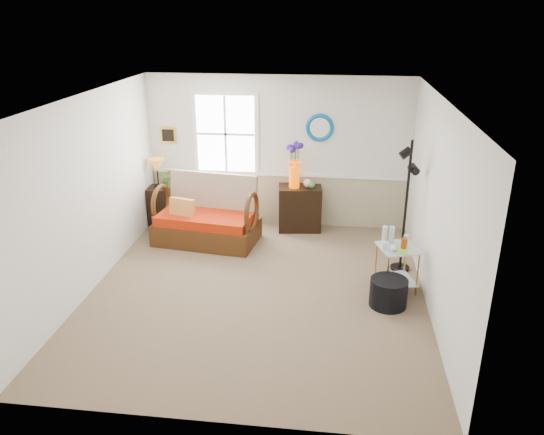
# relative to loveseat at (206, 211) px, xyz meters

# --- Properties ---
(floor) EXTENTS (4.50, 5.00, 0.01)m
(floor) POSITION_rel_loveseat_xyz_m (1.07, -1.54, -0.53)
(floor) COLOR brown
(floor) RESTS_ON ground
(ceiling) EXTENTS (4.50, 5.00, 0.01)m
(ceiling) POSITION_rel_loveseat_xyz_m (1.07, -1.54, 2.07)
(ceiling) COLOR white
(ceiling) RESTS_ON walls
(walls) EXTENTS (4.51, 5.01, 2.60)m
(walls) POSITION_rel_loveseat_xyz_m (1.07, -1.54, 0.77)
(walls) COLOR silver
(walls) RESTS_ON floor
(wainscot) EXTENTS (4.46, 0.02, 0.90)m
(wainscot) POSITION_rel_loveseat_xyz_m (1.07, 0.94, -0.08)
(wainscot) COLOR tan
(wainscot) RESTS_ON walls
(chair_rail) EXTENTS (4.46, 0.04, 0.06)m
(chair_rail) POSITION_rel_loveseat_xyz_m (1.07, 0.93, 0.39)
(chair_rail) COLOR white
(chair_rail) RESTS_ON walls
(window) EXTENTS (1.14, 0.06, 1.44)m
(window) POSITION_rel_loveseat_xyz_m (0.17, 0.93, 1.07)
(window) COLOR white
(window) RESTS_ON walls
(picture) EXTENTS (0.28, 0.03, 0.28)m
(picture) POSITION_rel_loveseat_xyz_m (-0.85, 0.94, 1.02)
(picture) COLOR #B8832B
(picture) RESTS_ON walls
(mirror) EXTENTS (0.47, 0.07, 0.47)m
(mirror) POSITION_rel_loveseat_xyz_m (1.77, 0.94, 1.22)
(mirror) COLOR #0770B0
(mirror) RESTS_ON walls
(loveseat) EXTENTS (1.74, 1.13, 1.06)m
(loveseat) POSITION_rel_loveseat_xyz_m (0.00, 0.00, 0.00)
(loveseat) COLOR #502C0E
(loveseat) RESTS_ON floor
(throw_pillow) EXTENTS (0.43, 0.21, 0.42)m
(throw_pillow) POSITION_rel_loveseat_xyz_m (-0.37, -0.11, 0.02)
(throw_pillow) COLOR orange
(throw_pillow) RESTS_ON loveseat
(lamp_stand) EXTENTS (0.40, 0.40, 0.69)m
(lamp_stand) POSITION_rel_loveseat_xyz_m (-0.98, 0.63, -0.19)
(lamp_stand) COLOR black
(lamp_stand) RESTS_ON floor
(table_lamp) EXTENTS (0.35, 0.35, 0.52)m
(table_lamp) POSITION_rel_loveseat_xyz_m (-0.99, 0.64, 0.42)
(table_lamp) COLOR orange
(table_lamp) RESTS_ON lamp_stand
(potted_plant) EXTENTS (0.36, 0.38, 0.27)m
(potted_plant) POSITION_rel_loveseat_xyz_m (-0.83, 0.67, 0.29)
(potted_plant) COLOR #437531
(potted_plant) RESTS_ON lamp_stand
(cabinet) EXTENTS (0.77, 0.54, 0.77)m
(cabinet) POSITION_rel_loveseat_xyz_m (1.48, 0.72, -0.15)
(cabinet) COLOR black
(cabinet) RESTS_ON floor
(flower_vase) EXTENTS (0.30, 0.30, 0.77)m
(flower_vase) POSITION_rel_loveseat_xyz_m (1.38, 0.67, 0.63)
(flower_vase) COLOR #EC5100
(flower_vase) RESTS_ON cabinet
(side_table) EXTENTS (0.62, 0.62, 0.63)m
(side_table) POSITION_rel_loveseat_xyz_m (2.94, -1.27, -0.22)
(side_table) COLOR #B88A3A
(side_table) RESTS_ON floor
(tabletop_items) EXTENTS (0.47, 0.47, 0.25)m
(tabletop_items) POSITION_rel_loveseat_xyz_m (2.89, -1.26, 0.23)
(tabletop_items) COLOR silver
(tabletop_items) RESTS_ON side_table
(floor_lamp) EXTENTS (0.35, 0.35, 1.95)m
(floor_lamp) POSITION_rel_loveseat_xyz_m (3.07, -0.63, 0.44)
(floor_lamp) COLOR black
(floor_lamp) RESTS_ON floor
(ottoman) EXTENTS (0.59, 0.59, 0.37)m
(ottoman) POSITION_rel_loveseat_xyz_m (2.81, -1.71, -0.35)
(ottoman) COLOR black
(ottoman) RESTS_ON floor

